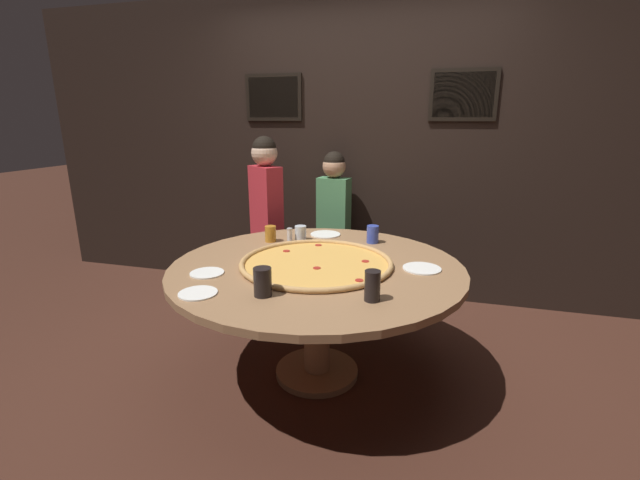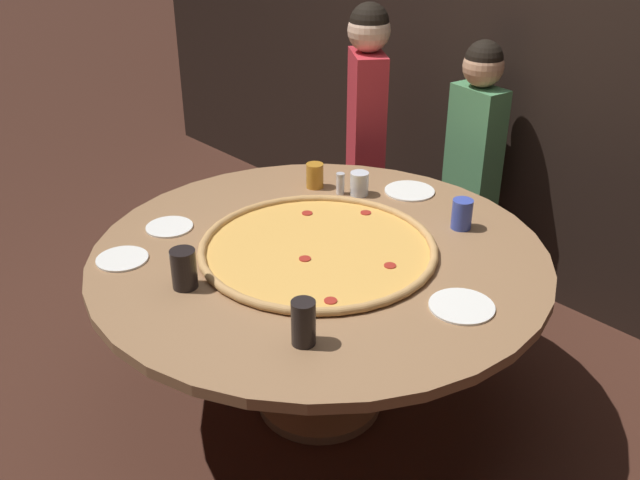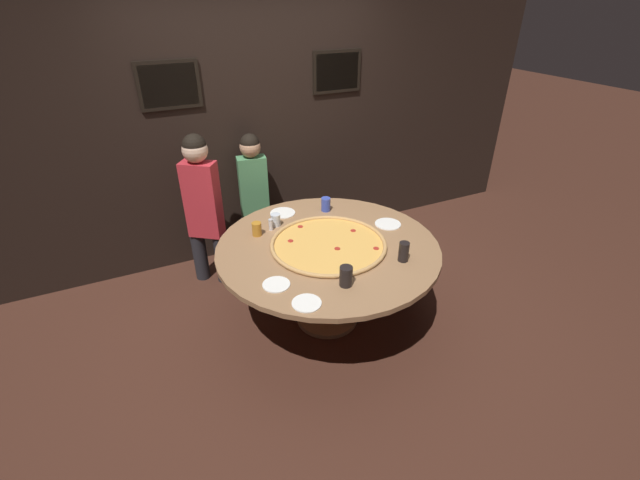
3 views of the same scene
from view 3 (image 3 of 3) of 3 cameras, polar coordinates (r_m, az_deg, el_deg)
The scene contains 16 objects.
ground_plane at distance 3.75m, azimuth 0.95°, elevation -10.38°, with size 24.00×24.00×0.00m, color #422319.
back_wall at distance 4.35m, azimuth -7.81°, elevation 14.91°, with size 6.40×0.08×2.60m.
dining_table at distance 3.37m, azimuth 1.04°, elevation -2.34°, with size 1.73×1.73×0.74m.
giant_pizza at distance 3.30m, azimuth 1.06°, elevation -0.54°, with size 0.90×0.90×0.03m.
drink_cup_far_right at distance 3.14m, azimuth 11.10°, elevation -1.54°, with size 0.08×0.08×0.15m, color black.
drink_cup_near_left at distance 3.81m, azimuth 0.78°, elevation 4.78°, with size 0.08×0.08×0.12m, color #384CB7.
drink_cup_beside_pizza at distance 3.58m, azimuth -5.95°, elevation 2.68°, with size 0.08×0.08×0.10m, color silver.
drink_cup_near_right at distance 3.45m, azimuth -8.42°, elevation 1.46°, with size 0.08×0.08×0.11m, color #BC7A23.
drink_cup_by_shaker at distance 2.84m, azimuth 3.48°, elevation -4.84°, with size 0.09×0.09×0.14m, color black.
white_plate_left_side at distance 3.80m, azimuth -5.01°, elevation 3.62°, with size 0.22×0.22×0.01m, color white.
white_plate_far_back at distance 2.89m, azimuth -5.85°, elevation -5.92°, with size 0.19×0.19×0.01m, color white.
white_plate_right_side at distance 3.64m, azimuth 9.04°, elevation 2.12°, with size 0.22×0.22×0.01m, color white.
white_plate_near_front at distance 2.72m, azimuth -1.80°, elevation -8.41°, with size 0.19×0.19×0.01m, color white.
condiment_shaker at distance 3.52m, azimuth -6.58°, elevation 2.05°, with size 0.04×0.04×0.10m.
diner_side_left at distance 3.94m, azimuth -15.34°, elevation 4.79°, with size 0.37×0.32×1.44m.
diner_far_right at distance 4.27m, azimuth -8.82°, elevation 6.52°, with size 0.34×0.20×1.31m.
Camera 3 is at (-1.28, -2.53, 2.45)m, focal length 24.00 mm.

